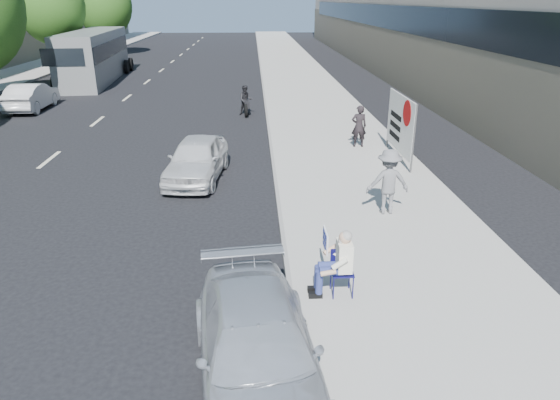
{
  "coord_description": "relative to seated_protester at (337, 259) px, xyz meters",
  "views": [
    {
      "loc": [
        0.81,
        -9.44,
        5.33
      ],
      "look_at": [
        1.38,
        1.13,
        1.05
      ],
      "focal_mm": 32.0,
      "sensor_mm": 36.0,
      "label": 1
    }
  ],
  "objects": [
    {
      "name": "white_sedan_mid",
      "position": [
        -12.84,
        18.27,
        -0.19
      ],
      "size": [
        1.52,
        4.17,
        1.37
      ],
      "primitive_type": "imported",
      "rotation": [
        0.0,
        0.0,
        3.16
      ],
      "color": "beige",
      "rests_on": "ground"
    },
    {
      "name": "tree_far_d",
      "position": [
        -15.99,
        31.4,
        4.01
      ],
      "size": [
        4.8,
        4.8,
        7.65
      ],
      "color": "#382616",
      "rests_on": "ground"
    },
    {
      "name": "motorcycle",
      "position": [
        -1.84,
        16.54,
        -0.24
      ],
      "size": [
        0.74,
        2.05,
        1.42
      ],
      "rotation": [
        0.0,
        0.0,
        0.1
      ],
      "color": "black",
      "rests_on": "ground"
    },
    {
      "name": "bus",
      "position": [
        -12.37,
        28.21,
        0.76
      ],
      "size": [
        3.39,
        12.2,
        3.3
      ],
      "rotation": [
        0.0,
        0.0,
        0.07
      ],
      "color": "slate",
      "rests_on": "ground"
    },
    {
      "name": "near_sidewalk",
      "position": [
        1.71,
        21.4,
        -0.8
      ],
      "size": [
        5.0,
        120.0,
        0.15
      ],
      "primitive_type": "cube",
      "color": "#9E9C94",
      "rests_on": "ground"
    },
    {
      "name": "parked_sedan",
      "position": [
        -1.49,
        -2.15,
        -0.25
      ],
      "size": [
        2.24,
        4.48,
        1.25
      ],
      "primitive_type": "imported",
      "rotation": [
        0.0,
        0.0,
        0.12
      ],
      "color": "silver",
      "rests_on": "ground"
    },
    {
      "name": "white_sedan_near",
      "position": [
        -3.29,
        7.09,
        -0.21
      ],
      "size": [
        2.02,
        4.05,
        1.32
      ],
      "primitive_type": "imported",
      "rotation": [
        0.0,
        0.0,
        -0.12
      ],
      "color": "silver",
      "rests_on": "ground"
    },
    {
      "name": "seated_protester",
      "position": [
        0.0,
        0.0,
        0.0
      ],
      "size": [
        0.83,
        1.12,
        1.31
      ],
      "color": "navy",
      "rests_on": "near_sidewalk"
    },
    {
      "name": "pedestrian_woman",
      "position": [
        2.43,
        9.99,
        0.06
      ],
      "size": [
        0.57,
        0.38,
        1.56
      ],
      "primitive_type": "imported",
      "rotation": [
        0.0,
        0.0,
        3.13
      ],
      "color": "black",
      "rests_on": "near_sidewalk"
    },
    {
      "name": "protest_banner",
      "position": [
        3.49,
        8.36,
        0.53
      ],
      "size": [
        0.08,
        3.06,
        2.2
      ],
      "color": "#4C4C4C",
      "rests_on": "near_sidewalk"
    },
    {
      "name": "tree_far_e",
      "position": [
        -15.99,
        45.4,
        3.91
      ],
      "size": [
        5.4,
        5.4,
        7.89
      ],
      "color": "#382616",
      "rests_on": "ground"
    },
    {
      "name": "jogger",
      "position": [
        1.92,
        3.76,
        0.13
      ],
      "size": [
        1.11,
        0.65,
        1.7
      ],
      "primitive_type": "imported",
      "rotation": [
        0.0,
        0.0,
        3.16
      ],
      "color": "slate",
      "rests_on": "near_sidewalk"
    },
    {
      "name": "ground",
      "position": [
        -2.29,
        1.4,
        -0.87
      ],
      "size": [
        160.0,
        160.0,
        0.0
      ],
      "primitive_type": "plane",
      "color": "black",
      "rests_on": "ground"
    }
  ]
}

